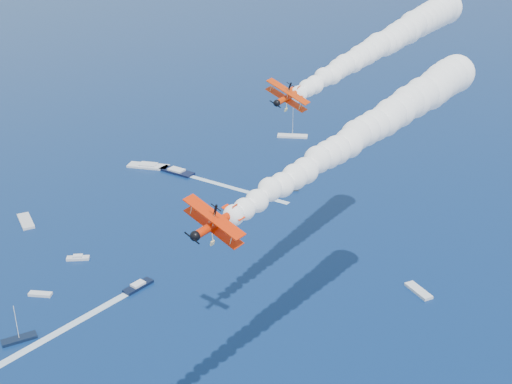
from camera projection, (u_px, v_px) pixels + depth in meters
biplane_lead at (288, 97)px, 103.66m from camera, size 9.52×10.71×7.47m
biplane_trail at (215, 224)px, 80.27m from camera, size 10.55×12.14×8.39m
smoke_trail_lead at (385, 42)px, 127.86m from camera, size 71.63×53.98×12.33m
smoke_trail_trail at (366, 131)px, 103.05m from camera, size 71.33×46.71×12.33m
spectator_boats at (96, 240)px, 182.15m from camera, size 233.62×175.85×0.70m
boat_wakes at (137, 293)px, 159.07m from camera, size 106.54×101.62×0.04m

